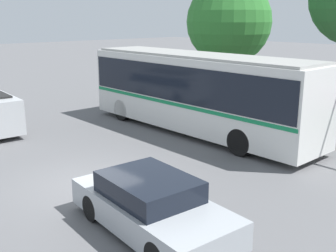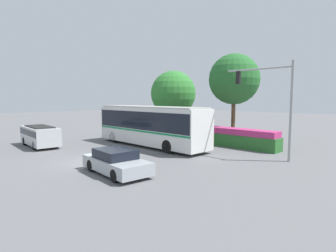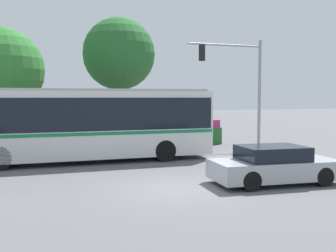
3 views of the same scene
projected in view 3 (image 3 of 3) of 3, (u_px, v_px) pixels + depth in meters
name	position (u px, v px, depth m)	size (l,w,h in m)	color
ground_plane	(178.00, 189.00, 13.26)	(140.00, 140.00, 0.00)	#5B5B5E
city_bus	(89.00, 120.00, 18.67)	(11.36, 2.64, 3.35)	silver
sedan_foreground	(274.00, 166.00, 14.02)	(4.51, 2.24, 1.31)	#9EA3A8
traffic_light_pole	(243.00, 77.00, 24.03)	(4.74, 0.24, 6.36)	gray
flowering_hedge	(136.00, 134.00, 24.45)	(10.89, 1.36, 1.53)	#286028
street_tree_left	(1.00, 70.00, 23.61)	(4.97, 4.97, 7.04)	brown
street_tree_centre	(119.00, 54.00, 26.69)	(4.73, 4.73, 8.17)	brown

